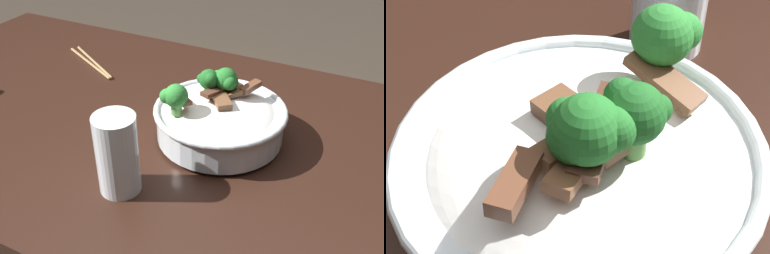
{
  "view_description": "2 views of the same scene",
  "coord_description": "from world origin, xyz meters",
  "views": [
    {
      "loc": [
        -0.38,
        0.66,
        1.27
      ],
      "look_at": [
        -0.06,
        0.03,
        0.81
      ],
      "focal_mm": 41.82,
      "sensor_mm": 36.0,
      "label": 1
    },
    {
      "loc": [
        -0.11,
        -0.27,
        1.14
      ],
      "look_at": [
        -0.1,
        0.03,
        0.83
      ],
      "focal_mm": 57.4,
      "sensor_mm": 36.0,
      "label": 2
    }
  ],
  "objects": [
    {
      "name": "dining_table",
      "position": [
        0.0,
        0.0,
        0.67
      ],
      "size": [
        1.52,
        0.77,
        0.78
      ],
      "color": "black",
      "rests_on": "ground"
    },
    {
      "name": "rice_bowl",
      "position": [
        -0.1,
        -0.0,
        0.83
      ],
      "size": [
        0.25,
        0.25,
        0.14
      ],
      "color": "silver",
      "rests_on": "dining_table"
    },
    {
      "name": "drinking_glass",
      "position": [
        -0.01,
        0.2,
        0.84
      ],
      "size": [
        0.07,
        0.07,
        0.14
      ],
      "color": "white",
      "rests_on": "dining_table"
    },
    {
      "name": "chopsticks_pair",
      "position": [
        0.33,
        -0.16,
        0.78
      ],
      "size": [
        0.2,
        0.12,
        0.01
      ],
      "color": "#9E7A4C",
      "rests_on": "dining_table"
    }
  ]
}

